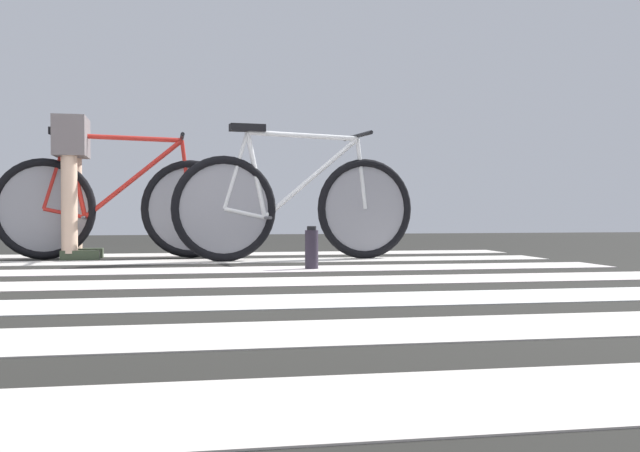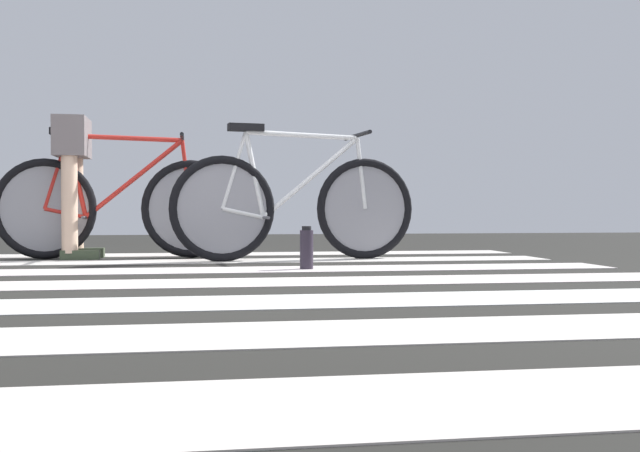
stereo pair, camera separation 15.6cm
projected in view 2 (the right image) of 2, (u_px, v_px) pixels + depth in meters
ground at (184, 282)px, 3.69m from camera, size 18.00×14.00×0.02m
crosswalk_markings at (183, 283)px, 3.49m from camera, size 5.43×5.00×0.00m
bicycle_1_of_2 at (295, 205)px, 5.10m from camera, size 1.73×0.52×0.93m
bicycle_2_of_2 at (118, 205)px, 5.32m from camera, size 1.74×0.52×0.93m
cyclist_2_of_2 at (73, 168)px, 5.26m from camera, size 0.32×0.42×1.01m
water_bottle at (307, 249)px, 4.32m from camera, size 0.08×0.08×0.25m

